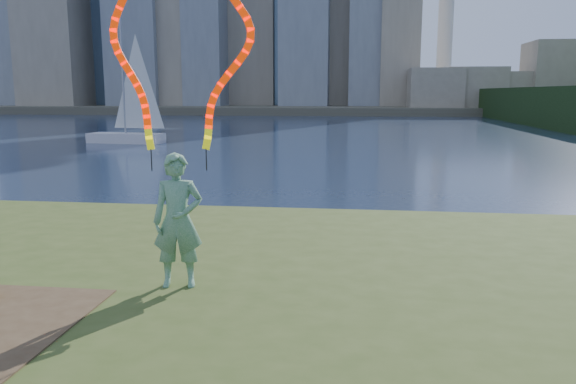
# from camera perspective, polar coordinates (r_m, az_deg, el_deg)

# --- Properties ---
(ground) EXTENTS (320.00, 320.00, 0.00)m
(ground) POSITION_cam_1_polar(r_m,az_deg,el_deg) (9.54, -9.17, -11.12)
(ground) COLOR #18253E
(ground) RESTS_ON ground
(grassy_knoll) EXTENTS (20.00, 18.00, 0.80)m
(grassy_knoll) POSITION_cam_1_polar(r_m,az_deg,el_deg) (7.42, -14.40, -14.87)
(grassy_knoll) COLOR #3C4D1B
(grassy_knoll) RESTS_ON ground
(far_shore) EXTENTS (320.00, 40.00, 1.20)m
(far_shore) POSITION_cam_1_polar(r_m,az_deg,el_deg) (103.59, 5.87, 8.44)
(far_shore) COLOR #504A3A
(far_shore) RESTS_ON ground
(woman_with_ribbons) EXTENTS (2.10, 0.61, 4.19)m
(woman_with_ribbons) POSITION_cam_1_polar(r_m,az_deg,el_deg) (7.68, -11.16, 0.62)
(woman_with_ribbons) COLOR #166936
(woman_with_ribbons) RESTS_ON grassy_knoll
(sailboat) EXTENTS (5.57, 2.20, 8.37)m
(sailboat) POSITION_cam_1_polar(r_m,az_deg,el_deg) (40.18, -15.85, 6.85)
(sailboat) COLOR silver
(sailboat) RESTS_ON ground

